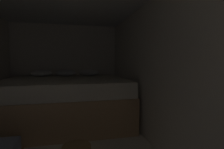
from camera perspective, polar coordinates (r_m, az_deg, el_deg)
name	(u,v)px	position (r m, az deg, el deg)	size (l,w,h in m)	color
wall_back	(66,68)	(4.41, -14.53, 2.01)	(2.52, 0.05, 2.05)	beige
wall_right	(163,74)	(2.32, 16.06, 0.12)	(0.05, 4.73, 2.05)	beige
bed	(65,101)	(3.55, -14.71, -8.15)	(2.30, 1.77, 1.00)	tan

